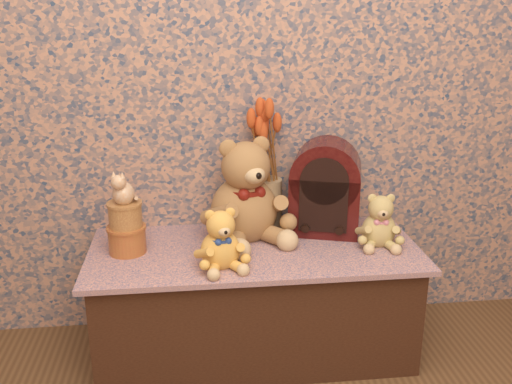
% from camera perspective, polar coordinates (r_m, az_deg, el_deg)
% --- Properties ---
extents(display_shelf, '(1.25, 0.55, 0.45)m').
position_cam_1_polar(display_shelf, '(2.26, -0.15, -10.80)').
color(display_shelf, '#3A4577').
rests_on(display_shelf, ground).
extents(teddy_large, '(0.46, 0.50, 0.43)m').
position_cam_1_polar(teddy_large, '(2.18, -1.23, 0.73)').
color(teddy_large, '#A1733E').
rests_on(teddy_large, display_shelf).
extents(teddy_medium, '(0.23, 0.25, 0.23)m').
position_cam_1_polar(teddy_medium, '(1.98, -3.63, -4.39)').
color(teddy_medium, gold).
rests_on(teddy_medium, display_shelf).
extents(teddy_small, '(0.20, 0.23, 0.22)m').
position_cam_1_polar(teddy_small, '(2.20, 12.34, -2.50)').
color(teddy_small, tan).
rests_on(teddy_small, display_shelf).
extents(cathedral_radio, '(0.32, 0.27, 0.38)m').
position_cam_1_polar(cathedral_radio, '(2.27, 7.01, 0.54)').
color(cathedral_radio, '#3B0A0B').
rests_on(cathedral_radio, display_shelf).
extents(ceramic_vase, '(0.16, 0.16, 0.21)m').
position_cam_1_polar(ceramic_vase, '(2.30, 1.04, -1.22)').
color(ceramic_vase, tan).
rests_on(ceramic_vase, display_shelf).
extents(dried_stalks, '(0.25, 0.25, 0.38)m').
position_cam_1_polar(dried_stalks, '(2.22, 1.08, 5.94)').
color(dried_stalks, '#CA4C20').
rests_on(dried_stalks, ceramic_vase).
extents(biscuit_tin_lower, '(0.17, 0.17, 0.10)m').
position_cam_1_polar(biscuit_tin_lower, '(2.16, -12.84, -4.70)').
color(biscuit_tin_lower, gold).
rests_on(biscuit_tin_lower, display_shelf).
extents(biscuit_tin_upper, '(0.13, 0.13, 0.09)m').
position_cam_1_polar(biscuit_tin_upper, '(2.12, -13.03, -2.29)').
color(biscuit_tin_upper, '#DEB661').
rests_on(biscuit_tin_upper, biscuit_tin_lower).
extents(cat_figurine, '(0.12, 0.13, 0.13)m').
position_cam_1_polar(cat_figurine, '(2.09, -13.25, 0.58)').
color(cat_figurine, silver).
rests_on(cat_figurine, biscuit_tin_upper).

